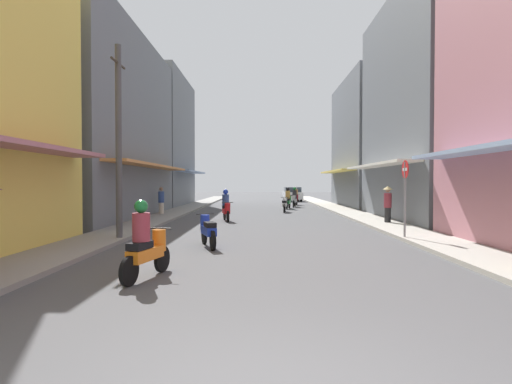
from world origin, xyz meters
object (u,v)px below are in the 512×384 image
motorbike_silver (294,198)px  pedestrian_crossing (388,203)px  utility_pole (119,141)px  street_sign_no_entry (405,189)px  motorbike_white (285,204)px  motorbike_orange (146,244)px  motorbike_red (226,207)px  motorbike_maroon (296,197)px  motorbike_green (288,199)px  parked_car (292,194)px  motorbike_blue (208,230)px  pedestrian_foreground (161,201)px

motorbike_silver → pedestrian_crossing: pedestrian_crossing is taller
utility_pole → street_sign_no_entry: bearing=1.4°
motorbike_silver → pedestrian_crossing: bearing=-76.9°
motorbike_white → motorbike_silver: 5.69m
motorbike_orange → motorbike_red: (0.56, 12.16, 0.00)m
motorbike_maroon → motorbike_red: bearing=-108.0°
motorbike_green → street_sign_no_entry: bearing=-80.3°
parked_car → motorbike_white: bearing=-96.3°
motorbike_silver → street_sign_no_entry: 18.54m
motorbike_orange → motorbike_silver: (4.92, 23.84, 0.00)m
motorbike_blue → motorbike_maroon: 23.19m
motorbike_red → motorbike_green: size_ratio=1.00×
motorbike_maroon → motorbike_silver: size_ratio=1.01×
motorbike_red → utility_pole: (-2.91, -6.94, 2.57)m
motorbike_green → motorbike_silver: size_ratio=1.00×
pedestrian_foreground → pedestrian_crossing: pedestrian_crossing is taller
motorbike_white → parked_car: size_ratio=0.44×
motorbike_maroon → motorbike_silver: same height
motorbike_red → motorbike_green: (3.73, 9.39, 0.00)m
motorbike_blue → motorbike_green: size_ratio=0.97×
pedestrian_crossing → parked_car: bearing=96.0°
motorbike_white → street_sign_no_entry: bearing=-75.9°
pedestrian_crossing → motorbike_orange: bearing=-127.6°
parked_car → motorbike_blue: bearing=-99.2°
utility_pole → street_sign_no_entry: size_ratio=2.41×
pedestrian_crossing → motorbike_green: bearing=108.7°
motorbike_red → parked_car: motorbike_red is taller
motorbike_red → motorbike_blue: bearing=-88.9°
pedestrian_foreground → street_sign_no_entry: bearing=-43.3°
parked_car → utility_pole: utility_pole is taller
motorbike_silver → utility_pole: utility_pole is taller
motorbike_orange → motorbike_silver: bearing=78.3°
motorbike_orange → pedestrian_foreground: size_ratio=1.07×
motorbike_white → pedestrian_foreground: 7.86m
parked_car → street_sign_no_entry: street_sign_no_entry is taller
motorbike_blue → motorbike_silver: 20.28m
motorbike_silver → parked_car: bearing=86.4°
motorbike_green → parked_car: size_ratio=0.43×
motorbike_red → motorbike_silver: (4.37, 11.68, 0.00)m
motorbike_orange → motorbike_blue: size_ratio=1.02×
motorbike_blue → motorbike_silver: bearing=78.0°
motorbike_white → pedestrian_foreground: pedestrian_foreground is taller
motorbike_white → street_sign_no_entry: size_ratio=0.68×
motorbike_white → motorbike_blue: size_ratio=1.04×
utility_pole → motorbike_red: bearing=67.2°
pedestrian_crossing → motorbike_silver: bearing=103.1°
motorbike_orange → motorbike_red: same height
motorbike_maroon → parked_car: bearing=87.9°
motorbike_silver → parked_car: 10.18m
motorbike_red → pedestrian_foreground: 5.12m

